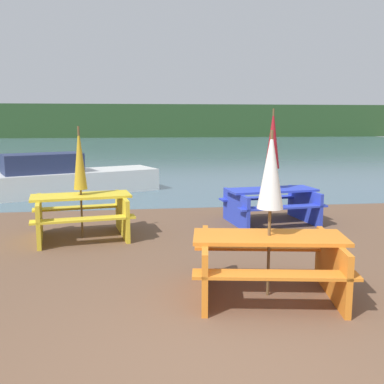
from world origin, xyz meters
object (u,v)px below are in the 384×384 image
umbrella_gold (80,159)px  boat (68,178)px  picnic_table_orange (268,259)px  umbrella_white (271,171)px  picnic_table_yellow (82,212)px  umbrella_crimson (273,139)px  picnic_table_blue (271,202)px

umbrella_gold → boat: bearing=100.8°
picnic_table_orange → umbrella_white: umbrella_white is taller
umbrella_gold → picnic_table_orange: bearing=-50.2°
umbrella_gold → boat: size_ratio=0.40×
boat → umbrella_white: bearing=-89.2°
picnic_table_orange → picnic_table_yellow: bearing=129.8°
umbrella_gold → umbrella_crimson: bearing=10.5°
umbrella_crimson → umbrella_gold: bearing=-169.5°
picnic_table_yellow → umbrella_crimson: umbrella_crimson is taller
umbrella_white → picnic_table_orange: bearing=45.0°
umbrella_crimson → umbrella_white: bearing=-107.5°
picnic_table_yellow → umbrella_gold: umbrella_gold is taller
picnic_table_yellow → picnic_table_blue: picnic_table_yellow is taller
picnic_table_yellow → umbrella_crimson: bearing=10.5°
umbrella_crimson → picnic_table_yellow: bearing=-169.5°
umbrella_white → umbrella_gold: bearing=129.8°
picnic_table_yellow → picnic_table_blue: 3.83m
picnic_table_orange → picnic_table_yellow: 4.02m
umbrella_white → boat: bearing=113.4°
umbrella_gold → umbrella_white: size_ratio=1.00×
picnic_table_blue → boat: size_ratio=0.40×
picnic_table_blue → umbrella_crimson: (0.00, 0.00, 1.29)m
umbrella_white → boat: size_ratio=0.40×
picnic_table_blue → umbrella_gold: 3.96m
picnic_table_orange → umbrella_white: 1.07m
umbrella_crimson → umbrella_gold: 3.85m
picnic_table_yellow → umbrella_gold: (0.00, 0.00, 0.96)m
umbrella_white → picnic_table_blue: bearing=72.5°
picnic_table_yellow → umbrella_gold: 0.96m
picnic_table_orange → picnic_table_yellow: (-2.57, 3.09, 0.02)m
picnic_table_yellow → picnic_table_orange: bearing=-50.2°
umbrella_white → umbrella_crimson: bearing=72.5°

